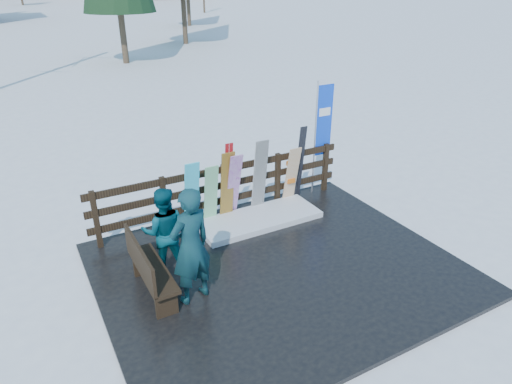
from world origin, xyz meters
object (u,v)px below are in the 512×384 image
snowboard_0 (192,196)px  snowboard_2 (227,186)px  bench (148,268)px  snowboard_1 (211,195)px  snowboard_5 (291,176)px  rental_flag (322,125)px  person_back (164,231)px  snowboard_3 (233,186)px  snowboard_4 (260,177)px  person_front (191,246)px

snowboard_0 → snowboard_2: snowboard_2 is taller
bench → snowboard_1: snowboard_1 is taller
snowboard_5 → rental_flag: size_ratio=0.53×
snowboard_1 → snowboard_2: 0.38m
snowboard_5 → person_back: person_back is taller
snowboard_1 → snowboard_3: size_ratio=0.88×
person_back → snowboard_5: bearing=-142.8°
snowboard_2 → snowboard_3: (0.14, -0.00, -0.03)m
snowboard_3 → snowboard_4: 0.62m
snowboard_0 → person_front: size_ratio=0.78×
snowboard_2 → snowboard_3: size_ratio=1.02×
bench → rental_flag: bearing=22.3°
snowboard_4 → person_front: (-2.34, -2.05, 0.14)m
snowboard_2 → rental_flag: bearing=6.2°
snowboard_4 → person_front: bearing=-138.8°
snowboard_0 → snowboard_1: bearing=0.0°
rental_flag → snowboard_3: bearing=-173.5°
snowboard_2 → snowboard_5: bearing=0.0°
snowboard_5 → snowboard_1: bearing=180.0°
snowboard_2 → person_back: size_ratio=0.99×
snowboard_0 → snowboard_2: (0.77, 0.00, 0.03)m
snowboard_2 → rental_flag: 2.65m
bench → person_front: person_front is taller
snowboard_3 → snowboard_4: (0.61, 0.00, 0.09)m
snowboard_4 → person_front: person_front is taller
snowboard_3 → snowboard_0: bearing=180.0°
snowboard_4 → rental_flag: (1.74, 0.27, 0.78)m
snowboard_1 → snowboard_3: 0.51m
snowboard_3 → snowboard_4: size_ratio=0.92×
rental_flag → snowboard_1: bearing=-174.6°
snowboard_0 → rental_flag: 3.39m
rental_flag → bench: bearing=-157.7°
snowboard_1 → snowboard_4: bearing=0.0°
person_front → snowboard_3: bearing=-144.8°
bench → snowboard_0: snowboard_0 is taller
snowboard_0 → snowboard_4: bearing=0.0°
snowboard_4 → rental_flag: bearing=8.8°
snowboard_0 → snowboard_4: size_ratio=0.90×
snowboard_1 → snowboard_4: snowboard_4 is taller
bench → snowboard_2: (2.16, 1.64, 0.25)m
snowboard_0 → snowboard_4: 1.53m
snowboard_2 → snowboard_5: size_ratio=1.12×
snowboard_1 → snowboard_5: snowboard_5 is taller
snowboard_5 → person_back: (-3.25, -1.12, 0.11)m
snowboard_1 → snowboard_2: (0.36, -0.00, 0.11)m
person_front → snowboard_0: bearing=-126.4°
person_back → snowboard_1: bearing=-121.8°
snowboard_0 → snowboard_5: bearing=0.0°
rental_flag → snowboard_4: bearing=-171.2°
snowboard_1 → snowboard_3: bearing=-0.0°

